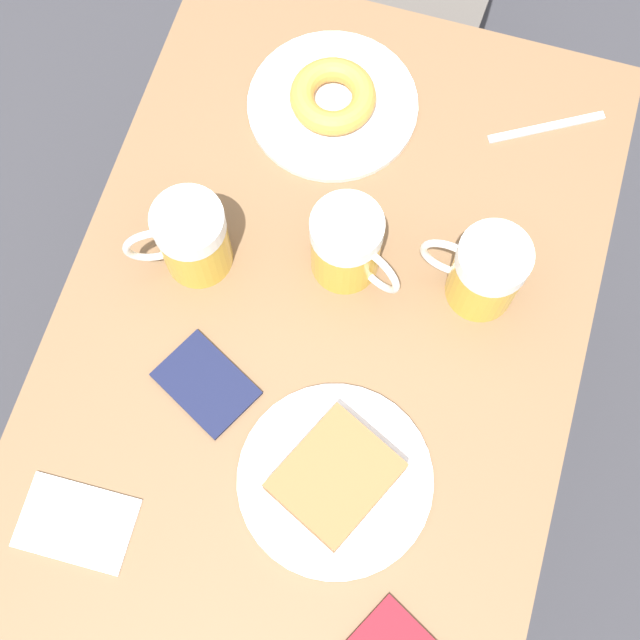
{
  "coord_description": "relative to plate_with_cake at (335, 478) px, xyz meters",
  "views": [
    {
      "loc": [
        0.11,
        -0.36,
        1.91
      ],
      "look_at": [
        0.0,
        0.0,
        0.78
      ],
      "focal_mm": 50.0,
      "sensor_mm": 36.0,
      "label": 1
    }
  ],
  "objects": [
    {
      "name": "beer_mug_left",
      "position": [
        -0.07,
        0.29,
        0.05
      ],
      "size": [
        0.13,
        0.1,
        0.13
      ],
      "color": "gold",
      "rests_on": "table"
    },
    {
      "name": "fork",
      "position": [
        0.15,
        0.58,
        -0.01
      ],
      "size": [
        0.16,
        0.1,
        0.0
      ],
      "rotation": [
        0.0,
        0.0,
        5.24
      ],
      "color": "silver",
      "rests_on": "table"
    },
    {
      "name": "plate_with_donut",
      "position": [
        -0.16,
        0.53,
        -0.0
      ],
      "size": [
        0.25,
        0.25,
        0.05
      ],
      "color": "silver",
      "rests_on": "table"
    },
    {
      "name": "napkin_folded",
      "position": [
        -0.3,
        -0.14,
        -0.01
      ],
      "size": [
        0.15,
        0.1,
        0.0
      ],
      "rotation": [
        0.0,
        0.0,
        3.17
      ],
      "color": "white",
      "rests_on": "table"
    },
    {
      "name": "passport_far_edge",
      "position": [
        -0.2,
        0.07,
        -0.01
      ],
      "size": [
        0.15,
        0.14,
        0.01
      ],
      "rotation": [
        0.0,
        0.0,
        1.09
      ],
      "color": "#141938",
      "rests_on": "table"
    },
    {
      "name": "table",
      "position": [
        -0.08,
        0.2,
        -0.09
      ],
      "size": [
        0.71,
        1.06,
        0.76
      ],
      "color": "brown",
      "rests_on": "ground_plane"
    },
    {
      "name": "plate_with_cake",
      "position": [
        0.0,
        0.0,
        0.0
      ],
      "size": [
        0.25,
        0.25,
        0.05
      ],
      "color": "silver",
      "rests_on": "table"
    },
    {
      "name": "ground_plane",
      "position": [
        -0.08,
        0.2,
        -0.78
      ],
      "size": [
        8.0,
        8.0,
        0.0
      ],
      "primitive_type": "plane",
      "color": "#333338"
    },
    {
      "name": "beer_mug_center",
      "position": [
        0.11,
        0.31,
        0.05
      ],
      "size": [
        0.14,
        0.1,
        0.13
      ],
      "color": "gold",
      "rests_on": "table"
    },
    {
      "name": "beer_mug_right",
      "position": [
        -0.27,
        0.24,
        0.05
      ],
      "size": [
        0.13,
        0.1,
        0.13
      ],
      "color": "gold",
      "rests_on": "table"
    }
  ]
}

